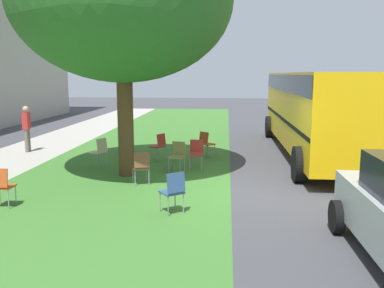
# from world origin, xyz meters

# --- Properties ---
(ground) EXTENTS (80.00, 80.00, 0.00)m
(ground) POSITION_xyz_m (0.00, 0.00, 0.00)
(ground) COLOR #424247
(grass_verge) EXTENTS (48.00, 6.00, 0.01)m
(grass_verge) POSITION_xyz_m (0.00, 3.20, 0.00)
(grass_verge) COLOR #3D752D
(grass_verge) RESTS_ON ground
(street_tree) EXTENTS (5.91, 5.91, 6.96)m
(street_tree) POSITION_xyz_m (1.24, 3.12, 4.77)
(street_tree) COLOR brown
(street_tree) RESTS_ON ground
(chair_0) EXTENTS (0.52, 0.52, 0.88)m
(chair_0) POSITION_xyz_m (1.83, 1.74, 0.52)
(chair_0) COLOR olive
(chair_0) RESTS_ON ground
(chair_1) EXTENTS (0.57, 0.57, 0.88)m
(chair_1) POSITION_xyz_m (3.48, 2.56, 0.52)
(chair_1) COLOR #B7332D
(chair_1) RESTS_ON ground
(chair_2) EXTENTS (0.56, 0.56, 0.88)m
(chair_2) POSITION_xyz_m (2.32, 4.23, 0.52)
(chair_2) COLOR beige
(chair_2) RESTS_ON ground
(chair_3) EXTENTS (0.43, 0.43, 0.88)m
(chair_3) POSITION_xyz_m (2.22, 1.22, 0.52)
(chair_3) COLOR #B7332D
(chair_3) RESTS_ON ground
(chair_4) EXTENTS (0.55, 0.54, 0.88)m
(chair_4) POSITION_xyz_m (0.26, 2.50, 0.52)
(chair_4) COLOR brown
(chair_4) RESTS_ON ground
(chair_5) EXTENTS (0.44, 0.44, 0.88)m
(chair_5) POSITION_xyz_m (-1.84, 5.09, 0.52)
(chair_5) COLOR #C64C1E
(chair_5) RESTS_ON ground
(chair_6) EXTENTS (0.56, 0.56, 0.88)m
(chair_6) POSITION_xyz_m (4.47, 3.89, 0.52)
(chair_6) COLOR #B7332D
(chair_6) RESTS_ON ground
(chair_7) EXTENTS (0.58, 0.58, 0.88)m
(chair_7) POSITION_xyz_m (-1.93, 1.38, 0.52)
(chair_7) COLOR #335184
(chair_7) RESTS_ON ground
(chair_8) EXTENTS (0.59, 0.59, 0.88)m
(chair_8) POSITION_xyz_m (4.08, 1.02, 0.52)
(chair_8) COLOR #C64C1E
(chair_8) RESTS_ON ground
(school_bus) EXTENTS (10.40, 2.80, 2.88)m
(school_bus) POSITION_xyz_m (4.90, -2.86, 1.76)
(school_bus) COLOR yellow
(school_bus) RESTS_ON ground
(pedestrian_0) EXTENTS (0.38, 0.24, 1.69)m
(pedestrian_0) POSITION_xyz_m (4.49, 7.62, 0.93)
(pedestrian_0) COLOR #726659
(pedestrian_0) RESTS_ON ground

